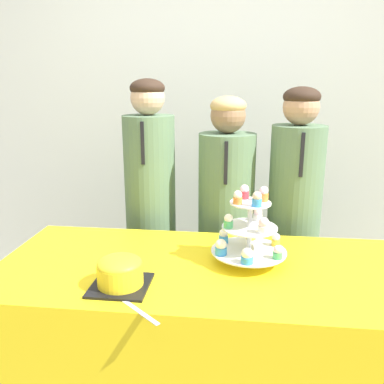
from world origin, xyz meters
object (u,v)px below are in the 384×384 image
round_cake (120,272)px  cupcake_stand (249,231)px  student_1 (225,233)px  student_2 (293,230)px  cake_knife (123,300)px  student_0 (151,221)px

round_cake → cupcake_stand: 0.54m
student_1 → student_2: 0.37m
student_1 → cake_knife: bearing=-108.5°
student_0 → student_2: size_ratio=1.03×
student_0 → student_1: bearing=0.0°
round_cake → student_0: student_0 is taller
round_cake → student_0: 0.86m
student_1 → student_0: bearing=-180.0°
cupcake_stand → cake_knife: bearing=-140.1°
round_cake → student_1: (0.35, 0.85, -0.16)m
cake_knife → student_2: bearing=95.0°
cake_knife → round_cake: bearing=151.4°
cupcake_stand → student_2: bearing=66.3°
round_cake → student_2: size_ratio=0.14×
round_cake → cake_knife: 0.12m
cake_knife → student_0: size_ratio=0.16×
cake_knife → student_0: 0.95m
round_cake → cupcake_stand: size_ratio=0.66×
cupcake_stand → student_2: student_2 is taller
cake_knife → student_1: size_ratio=0.17×
cupcake_stand → student_0: student_0 is taller
student_0 → student_2: student_0 is taller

